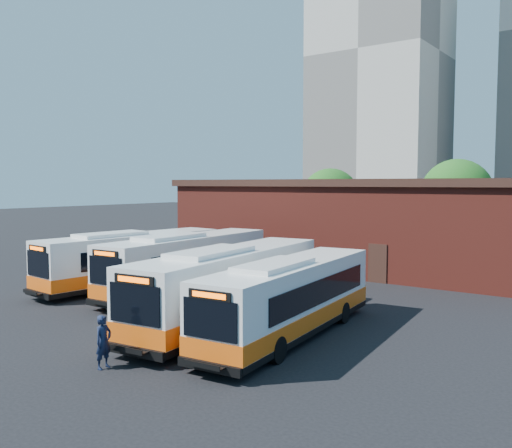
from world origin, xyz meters
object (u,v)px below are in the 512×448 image
Objects in this scene: bus_east at (290,301)px; transit_worker at (103,342)px; bus_west at (132,261)px; bus_midwest at (188,265)px; bus_mideast at (230,289)px.

bus_east reaches higher than transit_worker.
bus_west is 13.71m from bus_east.
bus_mideast reaches higher than bus_midwest.
bus_west is at bearing 155.43° from bus_mideast.
bus_midwest is 0.98× the size of bus_mideast.
bus_east is at bearing -26.34° from bus_midwest.
bus_mideast reaches higher than transit_worker.
bus_mideast is (6.23, -3.95, 0.02)m from bus_midwest.
bus_east is at bearing -9.54° from bus_west.
bus_mideast is at bearing -35.50° from bus_midwest.
bus_mideast is 1.09× the size of bus_east.
bus_west reaches higher than bus_east.
bus_mideast is 7.16× the size of transit_worker.
bus_east is (3.12, -0.06, -0.12)m from bus_mideast.
bus_mideast is (10.17, -3.33, 0.05)m from bus_west.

